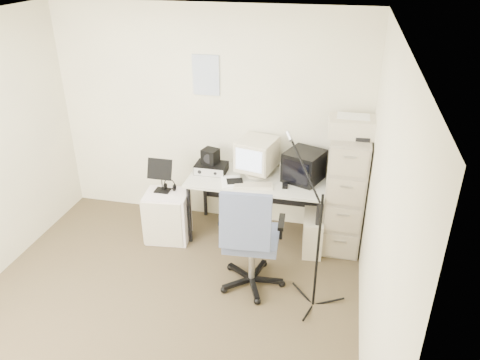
% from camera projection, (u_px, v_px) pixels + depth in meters
% --- Properties ---
extents(floor, '(3.60, 3.60, 0.01)m').
position_uv_depth(floor, '(159.00, 311.00, 4.32)').
color(floor, '#443826').
rests_on(floor, ground).
extents(ceiling, '(3.60, 3.60, 0.01)m').
position_uv_depth(ceiling, '(130.00, 31.00, 3.18)').
color(ceiling, white).
rests_on(ceiling, ground).
extents(wall_back, '(3.60, 0.02, 2.50)m').
position_uv_depth(wall_back, '(209.00, 119.00, 5.31)').
color(wall_back, '#F4EFC2').
rests_on(wall_back, ground).
extents(wall_right, '(0.02, 3.60, 2.50)m').
position_uv_depth(wall_right, '(379.00, 218.00, 3.39)').
color(wall_right, '#F4EFC2').
rests_on(wall_right, ground).
extents(wall_calendar, '(0.30, 0.02, 0.44)m').
position_uv_depth(wall_calendar, '(206.00, 75.00, 5.08)').
color(wall_calendar, white).
rests_on(wall_calendar, wall_back).
extents(filing_cabinet, '(0.40, 0.60, 1.30)m').
position_uv_depth(filing_cabinet, '(345.00, 193.00, 4.99)').
color(filing_cabinet, '#A29687').
rests_on(filing_cabinet, floor).
extents(printer, '(0.49, 0.36, 0.18)m').
position_uv_depth(printer, '(352.00, 127.00, 4.68)').
color(printer, beige).
rests_on(printer, filing_cabinet).
extents(desk, '(1.50, 0.70, 0.73)m').
position_uv_depth(desk, '(257.00, 207.00, 5.29)').
color(desk, beige).
rests_on(desk, floor).
extents(crt_monitor, '(0.46, 0.47, 0.42)m').
position_uv_depth(crt_monitor, '(257.00, 157.00, 5.11)').
color(crt_monitor, beige).
rests_on(crt_monitor, desk).
extents(crt_tv, '(0.47, 0.49, 0.33)m').
position_uv_depth(crt_tv, '(304.00, 166.00, 5.02)').
color(crt_tv, black).
rests_on(crt_tv, desk).
extents(desk_speaker, '(0.10, 0.10, 0.15)m').
position_uv_depth(desk_speaker, '(283.00, 170.00, 5.14)').
color(desk_speaker, beige).
rests_on(desk_speaker, desk).
extents(keyboard, '(0.43, 0.22, 0.02)m').
position_uv_depth(keyboard, '(253.00, 186.00, 4.94)').
color(keyboard, beige).
rests_on(keyboard, desk).
extents(mouse, '(0.07, 0.11, 0.03)m').
position_uv_depth(mouse, '(285.00, 186.00, 4.93)').
color(mouse, black).
rests_on(mouse, desk).
extents(radio_receiver, '(0.35, 0.25, 0.10)m').
position_uv_depth(radio_receiver, '(211.00, 168.00, 5.24)').
color(radio_receiver, black).
rests_on(radio_receiver, desk).
extents(radio_speaker, '(0.20, 0.19, 0.17)m').
position_uv_depth(radio_speaker, '(210.00, 156.00, 5.21)').
color(radio_speaker, black).
rests_on(radio_speaker, radio_receiver).
extents(papers, '(0.29, 0.34, 0.02)m').
position_uv_depth(papers, '(231.00, 182.00, 5.02)').
color(papers, white).
rests_on(papers, desk).
extents(pc_tower, '(0.24, 0.47, 0.42)m').
position_uv_depth(pc_tower, '(313.00, 233.00, 5.10)').
color(pc_tower, beige).
rests_on(pc_tower, floor).
extents(office_chair, '(0.69, 0.69, 1.13)m').
position_uv_depth(office_chair, '(252.00, 236.00, 4.41)').
color(office_chair, '#4C5A7E').
rests_on(office_chair, floor).
extents(side_cart, '(0.51, 0.42, 0.58)m').
position_uv_depth(side_cart, '(168.00, 216.00, 5.26)').
color(side_cart, silver).
rests_on(side_cart, floor).
extents(music_stand, '(0.31, 0.24, 0.40)m').
position_uv_depth(music_stand, '(161.00, 175.00, 5.09)').
color(music_stand, black).
rests_on(music_stand, side_cart).
extents(headphones, '(0.19, 0.19, 0.03)m').
position_uv_depth(headphones, '(170.00, 186.00, 5.18)').
color(headphones, black).
rests_on(headphones, side_cart).
extents(mic_stand, '(0.03, 0.03, 1.54)m').
position_uv_depth(mic_stand, '(319.00, 236.00, 4.05)').
color(mic_stand, black).
rests_on(mic_stand, floor).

